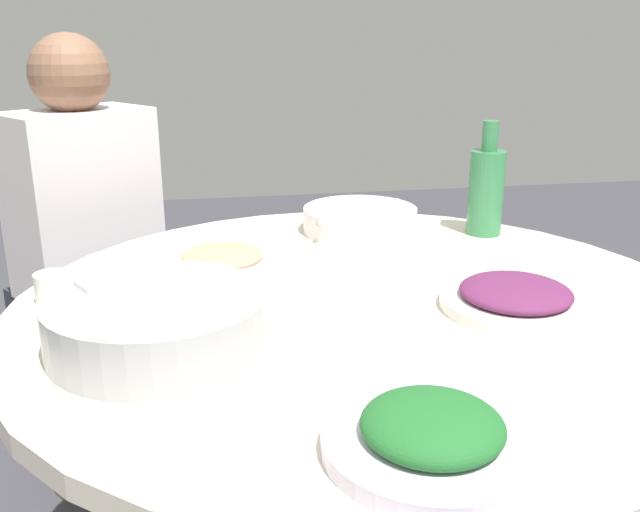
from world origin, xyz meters
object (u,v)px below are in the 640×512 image
at_px(dish_greens, 432,435).
at_px(dish_shrimp, 222,261).
at_px(tea_cup_far, 54,288).
at_px(round_dining_table, 360,381).
at_px(green_bottle, 486,189).
at_px(dish_eggplant, 515,297).
at_px(rice_bowl, 157,321).
at_px(diner_left, 85,215).
at_px(stool_for_diner_left, 105,402).
at_px(soup_bowl, 360,220).

bearing_deg(dish_greens, dish_shrimp, -73.02).
bearing_deg(dish_shrimp, tea_cup_far, 22.04).
distance_m(round_dining_table, green_bottle, 0.56).
bearing_deg(dish_eggplant, dish_shrimp, -30.66).
xyz_separation_m(rice_bowl, green_bottle, (-0.70, -0.47, 0.06)).
bearing_deg(round_dining_table, green_bottle, -136.61).
height_order(dish_shrimp, tea_cup_far, tea_cup_far).
bearing_deg(round_dining_table, diner_left, -51.96).
bearing_deg(diner_left, tea_cup_far, 93.35).
xyz_separation_m(tea_cup_far, stool_for_diner_left, (0.04, -0.63, -0.57)).
bearing_deg(stool_for_diner_left, soup_bowl, 155.01).
relative_size(round_dining_table, soup_bowl, 4.65).
bearing_deg(tea_cup_far, diner_left, -86.65).
distance_m(dish_greens, dish_shrimp, 0.68).
bearing_deg(soup_bowl, dish_eggplant, 106.92).
bearing_deg(stool_for_diner_left, tea_cup_far, 93.35).
xyz_separation_m(dish_greens, dish_shrimp, (0.20, -0.65, -0.00)).
distance_m(dish_shrimp, diner_left, 0.61).
distance_m(dish_eggplant, green_bottle, 0.45).
relative_size(rice_bowl, soup_bowl, 1.24).
height_order(round_dining_table, tea_cup_far, tea_cup_far).
bearing_deg(tea_cup_far, stool_for_diner_left, -86.65).
xyz_separation_m(tea_cup_far, diner_left, (0.04, -0.63, -0.04)).
xyz_separation_m(dish_shrimp, diner_left, (0.32, -0.51, -0.03)).
relative_size(green_bottle, tea_cup_far, 4.09).
distance_m(stool_for_diner_left, diner_left, 0.54).
relative_size(dish_greens, stool_for_diner_left, 0.55).
xyz_separation_m(dish_eggplant, green_bottle, (-0.12, -0.43, 0.08)).
xyz_separation_m(dish_eggplant, stool_for_diner_left, (0.79, -0.79, -0.57)).
bearing_deg(dish_eggplant, soup_bowl, -73.08).
distance_m(soup_bowl, green_bottle, 0.29).
height_order(rice_bowl, dish_greens, rice_bowl).
relative_size(tea_cup_far, stool_for_diner_left, 0.14).
height_order(soup_bowl, dish_eggplant, soup_bowl).
bearing_deg(dish_eggplant, stool_for_diner_left, -44.87).
height_order(soup_bowl, tea_cup_far, soup_bowl).
bearing_deg(stool_for_diner_left, rice_bowl, 104.53).
relative_size(soup_bowl, dish_shrimp, 1.10).
relative_size(round_dining_table, dish_shrimp, 5.11).
xyz_separation_m(green_bottle, diner_left, (0.91, -0.36, -0.11)).
bearing_deg(stool_for_diner_left, green_bottle, 158.35).
distance_m(dish_eggplant, tea_cup_far, 0.77).
relative_size(dish_eggplant, tea_cup_far, 4.01).
relative_size(dish_greens, green_bottle, 0.97).
bearing_deg(round_dining_table, dish_eggplant, 160.96).
xyz_separation_m(rice_bowl, dish_shrimp, (-0.11, -0.33, -0.02)).
xyz_separation_m(dish_greens, tea_cup_far, (0.49, -0.53, 0.00)).
xyz_separation_m(round_dining_table, dish_eggplant, (-0.24, 0.08, 0.18)).
distance_m(rice_bowl, dish_shrimp, 0.34).
relative_size(round_dining_table, stool_for_diner_left, 2.72).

